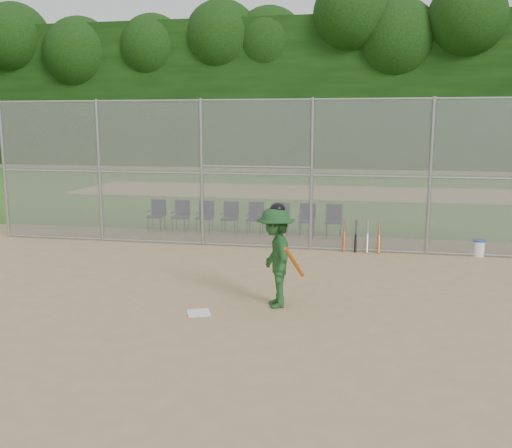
% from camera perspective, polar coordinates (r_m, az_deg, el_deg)
% --- Properties ---
extents(ground, '(100.00, 100.00, 0.00)m').
position_cam_1_polar(ground, '(10.77, -2.58, -8.07)').
color(ground, tan).
rests_on(ground, ground).
extents(grass_strip, '(100.00, 100.00, 0.00)m').
position_cam_1_polar(grass_strip, '(28.25, 6.06, 3.20)').
color(grass_strip, '#31641E').
rests_on(grass_strip, ground).
extents(dirt_patch_far, '(24.00, 24.00, 0.00)m').
position_cam_1_polar(dirt_patch_far, '(28.25, 6.06, 3.21)').
color(dirt_patch_far, tan).
rests_on(dirt_patch_far, ground).
extents(backstop_fence, '(16.09, 0.09, 4.00)m').
position_cam_1_polar(backstop_fence, '(15.19, 1.82, 5.22)').
color(backstop_fence, gray).
rests_on(backstop_fence, ground).
extents(treeline, '(81.00, 60.00, 11.00)m').
position_cam_1_polar(treeline, '(30.12, 6.60, 14.09)').
color(treeline, black).
rests_on(treeline, ground).
extents(home_plate, '(0.51, 0.51, 0.02)m').
position_cam_1_polar(home_plate, '(10.35, -5.76, -8.82)').
color(home_plate, white).
rests_on(home_plate, ground).
extents(batter_at_plate, '(1.08, 1.39, 1.94)m').
position_cam_1_polar(batter_at_plate, '(10.44, 1.95, -3.29)').
color(batter_at_plate, '#1D481F').
rests_on(batter_at_plate, ground).
extents(water_cooler, '(0.34, 0.34, 0.43)m').
position_cam_1_polar(water_cooler, '(15.62, 21.37, -2.21)').
color(water_cooler, white).
rests_on(water_cooler, ground).
extents(spare_bats, '(0.96, 0.40, 0.83)m').
position_cam_1_polar(spare_bats, '(15.23, 10.51, -1.25)').
color(spare_bats, '#D84C14').
rests_on(spare_bats, ground).
extents(chair_0, '(0.54, 0.52, 0.96)m').
position_cam_1_polar(chair_0, '(18.23, -9.94, 0.85)').
color(chair_0, '#10153C').
rests_on(chair_0, ground).
extents(chair_1, '(0.54, 0.52, 0.96)m').
position_cam_1_polar(chair_1, '(17.97, -7.57, 0.78)').
color(chair_1, '#10153C').
rests_on(chair_1, ground).
extents(chair_2, '(0.54, 0.52, 0.96)m').
position_cam_1_polar(chair_2, '(17.73, -5.14, 0.70)').
color(chair_2, '#10153C').
rests_on(chair_2, ground).
extents(chair_3, '(0.54, 0.52, 0.96)m').
position_cam_1_polar(chair_3, '(17.53, -2.65, 0.63)').
color(chair_3, '#10153C').
rests_on(chair_3, ground).
extents(chair_4, '(0.54, 0.52, 0.96)m').
position_cam_1_polar(chair_4, '(17.36, -0.10, 0.54)').
color(chair_4, '#10153C').
rests_on(chair_4, ground).
extents(chair_5, '(0.54, 0.52, 0.96)m').
position_cam_1_polar(chair_5, '(17.22, 2.49, 0.46)').
color(chair_5, '#10153C').
rests_on(chair_5, ground).
extents(chair_6, '(0.54, 0.52, 0.96)m').
position_cam_1_polar(chair_6, '(17.13, 5.11, 0.37)').
color(chair_6, '#10153C').
rests_on(chair_6, ground).
extents(chair_7, '(0.54, 0.52, 0.96)m').
position_cam_1_polar(chair_7, '(17.06, 7.76, 0.29)').
color(chair_7, '#10153C').
rests_on(chair_7, ground).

